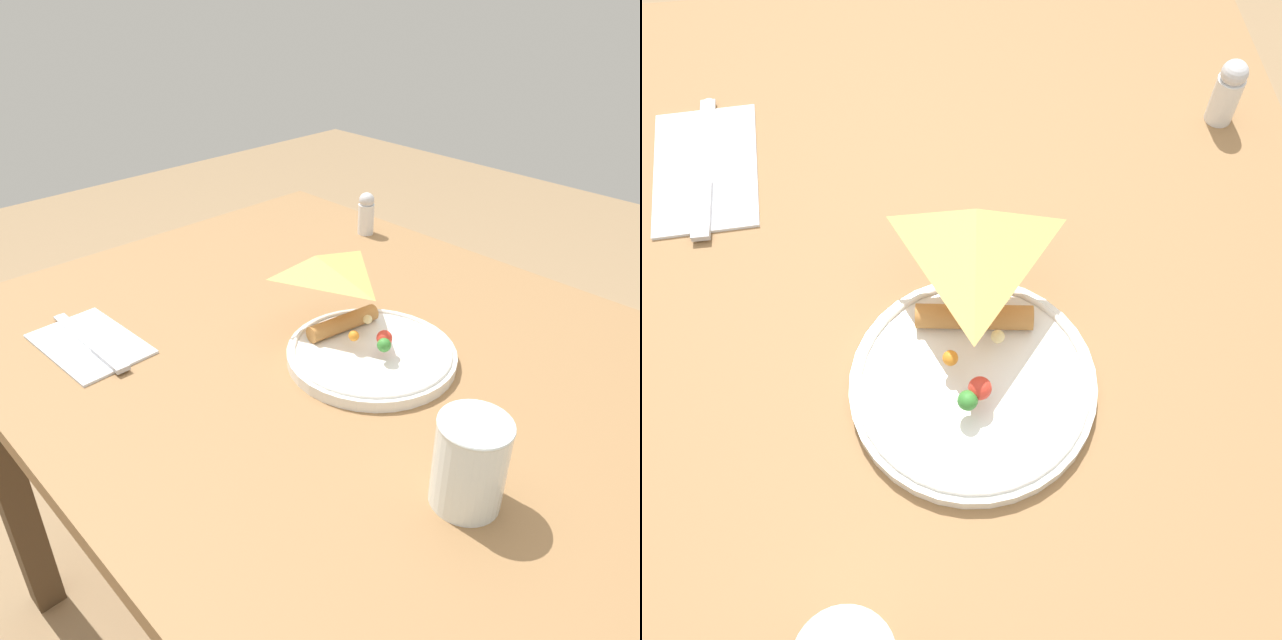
% 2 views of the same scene
% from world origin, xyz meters
% --- Properties ---
extents(ground_plane, '(6.00, 6.00, 0.00)m').
position_xyz_m(ground_plane, '(0.00, 0.00, 0.00)').
color(ground_plane, '#997A56').
extents(dining_table, '(1.09, 0.83, 0.71)m').
position_xyz_m(dining_table, '(0.00, 0.00, 0.61)').
color(dining_table, olive).
rests_on(dining_table, ground_plane).
extents(plate_pizza, '(0.23, 0.23, 0.05)m').
position_xyz_m(plate_pizza, '(-0.05, -0.01, 0.72)').
color(plate_pizza, white).
rests_on(plate_pizza, dining_table).
extents(napkin_folded, '(0.18, 0.12, 0.00)m').
position_xyz_m(napkin_folded, '(0.25, 0.25, 0.71)').
color(napkin_folded, silver).
rests_on(napkin_folded, dining_table).
extents(butter_knife, '(0.21, 0.02, 0.01)m').
position_xyz_m(butter_knife, '(0.24, 0.25, 0.71)').
color(butter_knife, '#B2B2B7').
rests_on(butter_knife, napkin_folded).
extents(salt_shaker, '(0.03, 0.03, 0.08)m').
position_xyz_m(salt_shaker, '(0.26, -0.34, 0.75)').
color(salt_shaker, silver).
rests_on(salt_shaker, dining_table).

